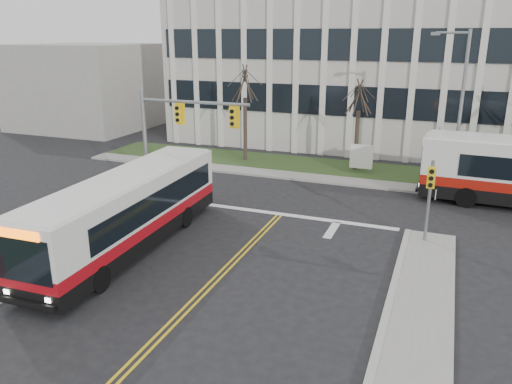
# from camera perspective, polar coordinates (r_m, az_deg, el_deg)

# --- Properties ---
(ground) EXTENTS (120.00, 120.00, 0.00)m
(ground) POSITION_cam_1_polar(r_m,az_deg,el_deg) (19.00, -5.21, -10.52)
(ground) COLOR black
(ground) RESTS_ON ground
(sidewalk_cross) EXTENTS (44.00, 1.60, 0.14)m
(sidewalk_cross) POSITION_cam_1_polar(r_m,az_deg,el_deg) (31.52, 15.58, 0.62)
(sidewalk_cross) COLOR #9E9B93
(sidewalk_cross) RESTS_ON ground
(building_lawn) EXTENTS (44.00, 5.00, 0.12)m
(building_lawn) POSITION_cam_1_polar(r_m,az_deg,el_deg) (34.21, 16.09, 1.89)
(building_lawn) COLOR #2A441D
(building_lawn) RESTS_ON ground
(office_building) EXTENTS (40.00, 16.00, 12.00)m
(office_building) POSITION_cam_1_polar(r_m,az_deg,el_deg) (45.11, 18.33, 13.04)
(office_building) COLOR #B7B1A9
(office_building) RESTS_ON ground
(building_annex) EXTENTS (12.00, 12.00, 8.00)m
(building_annex) POSITION_cam_1_polar(r_m,az_deg,el_deg) (53.20, -18.48, 11.43)
(building_annex) COLOR #9E9B93
(building_annex) RESTS_ON ground
(mast_arm_signal) EXTENTS (6.11, 0.38, 6.20)m
(mast_arm_signal) POSITION_cam_1_polar(r_m,az_deg,el_deg) (26.18, -9.62, 7.08)
(mast_arm_signal) COLOR slate
(mast_arm_signal) RESTS_ON ground
(signal_pole_near) EXTENTS (0.34, 0.39, 3.80)m
(signal_pole_near) POSITION_cam_1_polar(r_m,az_deg,el_deg) (22.77, 19.26, 0.19)
(signal_pole_near) COLOR slate
(signal_pole_near) RESTS_ON ground
(signal_pole_far) EXTENTS (0.34, 0.39, 3.80)m
(signal_pole_far) POSITION_cam_1_polar(r_m,az_deg,el_deg) (31.01, 20.03, 4.58)
(signal_pole_far) COLOR slate
(signal_pole_far) RESTS_ON ground
(streetlight) EXTENTS (2.15, 0.25, 9.20)m
(streetlight) POSITION_cam_1_polar(r_m,az_deg,el_deg) (31.36, 22.13, 9.50)
(streetlight) COLOR slate
(streetlight) RESTS_ON ground
(directory_sign) EXTENTS (1.50, 0.12, 2.00)m
(directory_sign) POSITION_cam_1_polar(r_m,az_deg,el_deg) (33.74, 11.94, 3.94)
(directory_sign) COLOR slate
(directory_sign) RESTS_ON ground
(tree_left) EXTENTS (1.80, 1.80, 7.70)m
(tree_left) POSITION_cam_1_polar(r_m,az_deg,el_deg) (35.80, -1.27, 12.14)
(tree_left) COLOR #42352B
(tree_left) RESTS_ON ground
(tree_mid) EXTENTS (1.80, 1.80, 6.82)m
(tree_mid) POSITION_cam_1_polar(r_m,az_deg,el_deg) (33.85, 11.70, 10.40)
(tree_mid) COLOR #42352B
(tree_mid) RESTS_ON ground
(bus_main) EXTENTS (2.98, 12.01, 3.18)m
(bus_main) POSITION_cam_1_polar(r_m,az_deg,el_deg) (22.13, -14.44, -2.35)
(bus_main) COLOR silver
(bus_main) RESTS_ON ground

